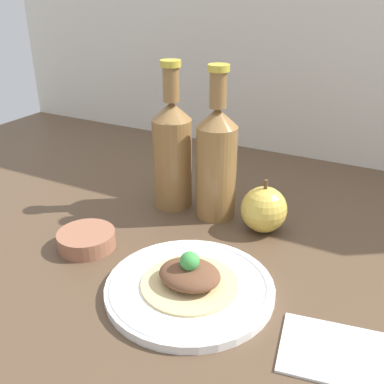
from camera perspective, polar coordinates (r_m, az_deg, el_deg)
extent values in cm
cube|color=brown|center=(82.68, 0.32, -7.66)|extent=(180.00, 110.00, 4.00)
cylinder|color=white|center=(69.70, -0.30, -12.12)|extent=(25.73, 25.73, 1.36)
torus|color=white|center=(69.41, -0.30, -11.81)|extent=(24.62, 24.62, 0.95)
cylinder|color=#D6BC7F|center=(69.17, -0.30, -11.54)|extent=(14.82, 14.82, 0.40)
ellipsoid|color=brown|center=(68.17, -0.30, -10.42)|extent=(9.53, 8.10, 2.93)
sphere|color=green|center=(66.82, -0.31, -8.79)|extent=(2.95, 2.95, 2.95)
cylinder|color=olive|center=(91.44, -2.49, 3.63)|extent=(7.89, 7.89, 18.42)
cone|color=olive|center=(87.95, -2.62, 10.29)|extent=(7.89, 7.89, 3.55)
cylinder|color=olive|center=(86.77, -2.69, 13.50)|extent=(3.15, 3.15, 6.51)
cylinder|color=gold|center=(86.06, -2.75, 16.01)|extent=(3.94, 3.94, 1.20)
cylinder|color=olive|center=(87.21, 3.07, 2.50)|extent=(7.89, 7.89, 18.42)
cone|color=olive|center=(83.55, 3.25, 9.46)|extent=(7.89, 7.89, 3.55)
cylinder|color=olive|center=(82.31, 3.34, 12.82)|extent=(3.15, 3.15, 6.51)
cylinder|color=gold|center=(81.55, 3.41, 15.47)|extent=(3.94, 3.94, 1.20)
sphere|color=gold|center=(84.66, 9.12, -2.20)|extent=(8.69, 8.69, 8.69)
cylinder|color=brown|center=(82.47, 9.35, 0.90)|extent=(0.69, 0.69, 1.95)
cube|color=white|center=(63.24, 18.64, -18.80)|extent=(17.37, 13.47, 0.80)
cylinder|color=#996047|center=(81.89, -13.25, -5.90)|extent=(10.17, 10.17, 2.99)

